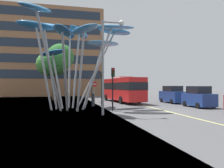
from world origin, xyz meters
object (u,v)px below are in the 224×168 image
object	(u,v)px
car_parked_far	(173,95)
pedestrian	(93,99)
car_parked_mid	(198,97)
no_entry_sign	(95,90)
red_bus	(122,88)
street_lamp	(108,54)
traffic_light_island_mid	(92,83)
traffic_light_kerb_far	(102,81)
traffic_light_kerb_near	(113,80)
leaf_sculpture	(73,38)

from	to	relation	value
car_parked_far	pedestrian	distance (m)	11.19
pedestrian	car_parked_mid	bearing A→B (deg)	-17.66
no_entry_sign	red_bus	bearing A→B (deg)	42.25
street_lamp	pedestrian	size ratio (longest dim) A/B	4.65
traffic_light_island_mid	car_parked_far	xyz separation A→B (m)	(10.21, -3.83, -1.57)
no_entry_sign	traffic_light_kerb_far	bearing A→B (deg)	-58.63
car_parked_far	traffic_light_kerb_near	bearing A→B (deg)	-144.06
traffic_light_kerb_far	street_lamp	world-z (taller)	street_lamp
traffic_light_island_mid	street_lamp	xyz separation A→B (m)	(-0.53, -13.38, 2.19)
car_parked_far	traffic_light_island_mid	bearing A→B (deg)	159.42
leaf_sculpture	pedestrian	distance (m)	6.97
traffic_light_kerb_far	car_parked_mid	size ratio (longest dim) A/B	1.00
traffic_light_kerb_far	red_bus	bearing A→B (deg)	53.75
leaf_sculpture	traffic_light_kerb_far	bearing A→B (deg)	38.50
leaf_sculpture	car_parked_far	world-z (taller)	leaf_sculpture
traffic_light_kerb_far	no_entry_sign	distance (m)	1.60
traffic_light_kerb_near	car_parked_far	distance (m)	12.21
pedestrian	traffic_light_kerb_near	bearing A→B (deg)	-76.31
car_parked_mid	traffic_light_kerb_near	bearing A→B (deg)	-172.27
car_parked_mid	no_entry_sign	distance (m)	11.52
leaf_sculpture	traffic_light_kerb_near	distance (m)	5.90
leaf_sculpture	car_parked_mid	world-z (taller)	leaf_sculpture
red_bus	street_lamp	bearing A→B (deg)	-109.99
traffic_light_kerb_near	pedestrian	distance (m)	5.29
street_lamp	pedestrian	xyz separation A→B (m)	(-0.20, 7.21, -4.01)
leaf_sculpture	no_entry_sign	world-z (taller)	leaf_sculpture
car_parked_mid	car_parked_far	distance (m)	5.78
red_bus	car_parked_mid	size ratio (longest dim) A/B	2.91
traffic_light_kerb_near	leaf_sculpture	bearing A→B (deg)	145.10
traffic_light_island_mid	pedestrian	size ratio (longest dim) A/B	2.24
traffic_light_island_mid	car_parked_mid	bearing A→B (deg)	-43.63
traffic_light_island_mid	pedestrian	distance (m)	6.48
car_parked_mid	traffic_light_island_mid	bearing A→B (deg)	136.37
red_bus	traffic_light_kerb_far	world-z (taller)	traffic_light_kerb_far
red_bus	traffic_light_island_mid	size ratio (longest dim) A/B	3.08
leaf_sculpture	traffic_light_kerb_far	xyz separation A→B (m)	(3.34, 2.66, -4.17)
car_parked_mid	street_lamp	bearing A→B (deg)	-160.47
street_lamp	pedestrian	distance (m)	8.25
red_bus	car_parked_far	world-z (taller)	red_bus
car_parked_mid	no_entry_sign	world-z (taller)	no_entry_sign
red_bus	street_lamp	distance (m)	13.71
traffic_light_island_mid	pedestrian	xyz separation A→B (m)	(-0.72, -6.17, -1.82)
leaf_sculpture	traffic_light_island_mid	distance (m)	10.03
red_bus	leaf_sculpture	world-z (taller)	leaf_sculpture
red_bus	car_parked_mid	world-z (taller)	red_bus
car_parked_mid	car_parked_far	size ratio (longest dim) A/B	0.85
pedestrian	no_entry_sign	world-z (taller)	no_entry_sign
traffic_light_island_mid	pedestrian	bearing A→B (deg)	-96.69
traffic_light_island_mid	car_parked_mid	xyz separation A→B (m)	(10.09, -9.62, -1.58)
red_bus	traffic_light_kerb_near	bearing A→B (deg)	-109.66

